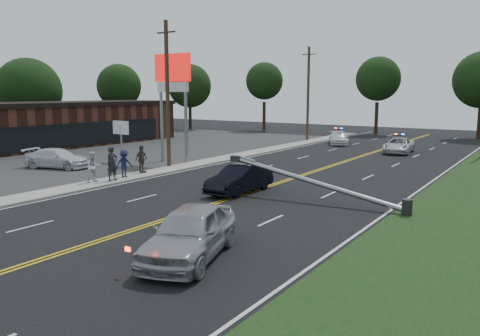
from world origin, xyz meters
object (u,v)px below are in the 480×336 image
Objects in this scene: small_sign at (121,131)px; emergency_b at (338,138)px; waiting_sedan at (190,232)px; crashed_sedan at (240,179)px; bystander_a at (112,164)px; fallen_streetlight at (323,184)px; utility_pole_mid at (167,94)px; emergency_a at (399,145)px; utility_pole_far at (308,94)px; parked_car at (57,158)px; bystander_b at (94,167)px; pylon_sign at (173,82)px; bystander_c at (124,164)px; bystander_d at (141,159)px.

small_sign is 0.72× the size of emergency_b.
crashed_sedan is at bearing 96.28° from waiting_sedan.
bystander_a is at bearing 130.23° from waiting_sedan.
fallen_streetlight is 14.58m from utility_pole_mid.
fallen_streetlight reaches higher than emergency_a.
fallen_streetlight is 29.54m from utility_pole_far.
crashed_sedan reaches higher than parked_car.
utility_pole_mid and utility_pole_far have the same top height.
emergency_b is 2.45× the size of bystander_b.
bystander_a is (-10.00, -23.19, 0.47)m from emergency_a.
utility_pole_mid reaches higher than bystander_a.
pylon_sign is at bearing -55.38° from parked_car.
fallen_streetlight reaches higher than emergency_b.
parked_car is 7.60m from bystander_a.
emergency_a is at bearing 84.42° from crashed_sedan.
bystander_d is (-0.27, 1.69, 0.06)m from bystander_c.
bystander_b is at bearing 134.53° from waiting_sedan.
crashed_sedan reaches higher than emergency_b.
parked_car is (-6.30, -4.51, -4.41)m from utility_pole_mid.
small_sign is 0.63× the size of waiting_sedan.
pylon_sign is 0.80× the size of utility_pole_far.
utility_pole_far is 5.00× the size of bystander_a.
parked_car is at bearing 95.51° from bystander_d.
utility_pole_mid is at bearing 20.79° from bystander_b.
emergency_b is at bearing 86.05° from waiting_sedan.
bystander_c is (5.61, -4.85, -1.38)m from small_sign.
bystander_c is (0.81, -4.85, -4.13)m from utility_pole_mid.
utility_pole_mid reaches higher than pylon_sign.
fallen_streetlight is 2.17× the size of emergency_b.
bystander_d is (-10.58, -20.31, 0.36)m from emergency_a.
utility_pole_far is at bearing 150.10° from emergency_a.
pylon_sign is 1.63× the size of waiting_sedan.
utility_pole_mid is 21.58m from emergency_b.
fallen_streetlight is 4.68× the size of bystander_a.
bystander_d is at bearing -124.68° from emergency_b.
bystander_a is at bearing -79.45° from utility_pole_mid.
emergency_a is 24.29m from bystander_c.
small_sign is 0.71× the size of crashed_sedan.
bystander_b is (-10.58, -24.06, 0.35)m from emergency_a.
utility_pole_mid is 19.00m from waiting_sedan.
emergency_b is (10.40, 25.22, -0.05)m from parked_car.
pylon_sign reaches higher than fallen_streetlight.
fallen_streetlight is at bearing -106.36° from parked_car.
bystander_b is (-8.23, -2.76, 0.28)m from crashed_sedan.
bystander_a is (-12.26, -2.04, 0.20)m from fallen_streetlight.
parked_car is 0.99× the size of emergency_a.
crashed_sedan is 0.93× the size of emergency_a.
crashed_sedan is at bearing -178.14° from fallen_streetlight.
emergency_a is 25.26m from bystander_a.
waiting_sedan is at bearing -36.61° from small_sign.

